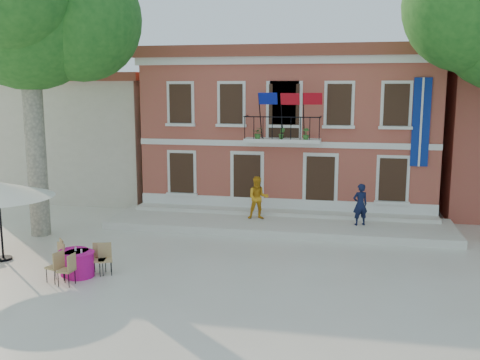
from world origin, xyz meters
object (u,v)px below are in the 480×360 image
Objects in this scene: plane_tree_west at (27,13)px; cafe_table_0 at (74,261)px; cafe_table_1 at (80,263)px; pedestrian_navy at (360,204)px; pedestrian_orange at (258,198)px.

plane_tree_west reaches higher than cafe_table_0.
plane_tree_west reaches higher than cafe_table_1.
plane_tree_west is 14.51m from pedestrian_navy.
cafe_table_0 is at bearing 150.22° from cafe_table_1.
pedestrian_orange reaches higher than cafe_table_1.
pedestrian_navy is 4.13m from pedestrian_orange.
pedestrian_navy reaches higher than cafe_table_1.
plane_tree_west is 6.08× the size of cafe_table_1.
cafe_table_0 is 0.98× the size of cafe_table_1.
plane_tree_west is 6.80× the size of pedestrian_navy.
pedestrian_navy is at bearing -16.25° from pedestrian_orange.
plane_tree_west is at bearing -9.92° from pedestrian_navy.
cafe_table_1 is at bearing -134.60° from pedestrian_orange.
pedestrian_orange is at bearing 20.32° from plane_tree_west.
cafe_table_0 is (-4.58, -6.94, -0.76)m from pedestrian_orange.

